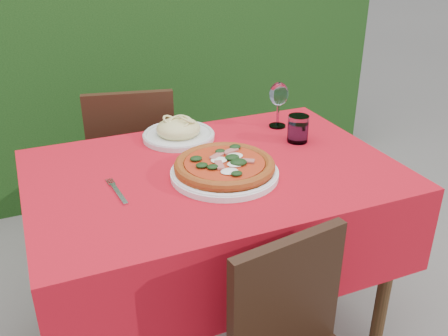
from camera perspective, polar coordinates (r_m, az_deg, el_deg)
name	(u,v)px	position (r m, az deg, el deg)	size (l,w,h in m)	color
ground	(215,330)	(2.17, -1.05, -18.02)	(60.00, 60.00, 0.00)	#625C58
hedge	(115,36)	(3.11, -12.33, 14.54)	(3.20, 0.55, 1.78)	black
dining_table	(214,206)	(1.81, -1.21, -4.34)	(1.26, 0.86, 0.75)	#452916
chair_far	(133,161)	(2.42, -10.34, 0.79)	(0.46, 0.46, 0.86)	black
pizza_plate	(225,168)	(1.67, 0.06, 0.01)	(0.38, 0.38, 0.07)	white
pasta_plate	(179,132)	(1.98, -5.22, 4.16)	(0.28, 0.28, 0.08)	silver
water_glass	(298,130)	(1.96, 8.45, 4.32)	(0.08, 0.08, 0.11)	silver
wine_glass	(279,96)	(2.06, 6.27, 8.19)	(0.08, 0.08, 0.19)	silver
fork	(119,194)	(1.60, -11.93, -2.88)	(0.03, 0.20, 0.01)	#BABAC1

